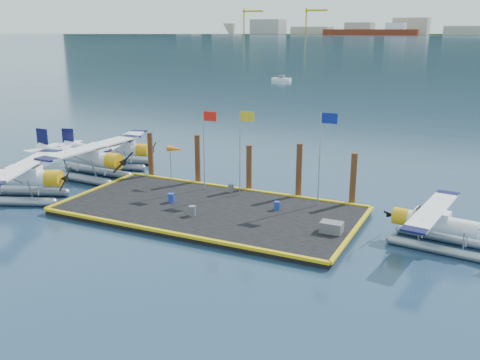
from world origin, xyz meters
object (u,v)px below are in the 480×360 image
object	(u,v)px
drum_2	(277,206)
piling_2	(249,170)
flagpole_blue	(323,145)
flagpole_red	(206,138)
crate	(331,227)
piling_1	(198,161)
drum_0	(171,198)
flagpole_yellow	(242,140)
seaplane_c	(118,151)
piling_4	(353,181)
piling_0	(151,156)
seaplane_b	(89,160)
seaplane_a	(20,180)
seaplane_d	(437,226)
drum_3	(192,211)
piling_3	(299,172)
windsock	(175,150)
drum_5	(231,188)

from	to	relation	value
drum_2	piling_2	bearing A→B (deg)	135.98
flagpole_blue	piling_2	world-z (taller)	flagpole_blue
flagpole_red	flagpole_blue	size ratio (longest dim) A/B	0.92
crate	piling_1	xyz separation A→B (m)	(-12.80, 6.11, 1.37)
drum_0	flagpole_yellow	bearing A→B (deg)	45.39
seaplane_c	piling_4	size ratio (longest dim) A/B	2.39
flagpole_blue	piling_4	bearing A→B (deg)	41.58
flagpole_red	flagpole_blue	world-z (taller)	flagpole_blue
crate	piling_0	distance (m)	18.39
flagpole_blue	piling_1	size ratio (longest dim) A/B	1.55
seaplane_c	piling_4	distance (m)	22.32
seaplane_b	crate	size ratio (longest dim) A/B	8.09
seaplane_a	piling_2	distance (m)	16.89
flagpole_yellow	flagpole_blue	distance (m)	6.00
seaplane_d	drum_0	distance (m)	17.73
seaplane_b	piling_0	distance (m)	5.22
drum_3	flagpole_yellow	distance (m)	6.81
drum_0	piling_1	bearing A→B (deg)	99.81
flagpole_red	piling_3	world-z (taller)	flagpole_red
drum_0	piling_3	distance (m)	9.41
flagpole_yellow	piling_3	world-z (taller)	flagpole_yellow
drum_2	piling_3	size ratio (longest dim) A/B	0.13
drum_0	piling_3	bearing A→B (deg)	35.61
drum_2	flagpole_red	distance (m)	7.82
drum_2	flagpole_red	size ratio (longest dim) A/B	0.10
seaplane_b	flagpole_blue	world-z (taller)	flagpole_blue
seaplane_a	piling_1	world-z (taller)	piling_1
seaplane_a	seaplane_c	size ratio (longest dim) A/B	1.05
windsock	flagpole_yellow	bearing A→B (deg)	0.00
drum_2	drum_3	size ratio (longest dim) A/B	0.86
piling_1	piling_3	xyz separation A→B (m)	(8.50, 0.00, 0.05)
flagpole_red	piling_3	size ratio (longest dim) A/B	1.40
seaplane_c	piling_2	size ratio (longest dim) A/B	2.51
drum_0	flagpole_blue	bearing A→B (deg)	21.36
flagpole_yellow	piling_3	xyz separation A→B (m)	(3.80, 1.60, -2.36)
drum_0	flagpole_blue	xyz separation A→B (m)	(9.76, 3.82, 3.96)
seaplane_a	crate	bearing A→B (deg)	75.50
seaplane_c	flagpole_red	world-z (taller)	flagpole_red
drum_3	piling_4	size ratio (longest dim) A/B	0.17
seaplane_d	piling_2	size ratio (longest dim) A/B	2.23
drum_3	piling_4	bearing A→B (deg)	39.25
seaplane_a	drum_0	distance (m)	11.39
seaplane_d	drum_5	bearing A→B (deg)	84.95
drum_0	windsock	distance (m)	4.97
seaplane_c	flagpole_blue	distance (m)	21.01
piling_0	drum_2	bearing A→B (deg)	-15.94
seaplane_c	piling_0	bearing A→B (deg)	50.69
drum_5	flagpole_red	bearing A→B (deg)	-174.29
flagpole_blue	piling_3	world-z (taller)	flagpole_blue
windsock	drum_5	bearing A→B (deg)	2.39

